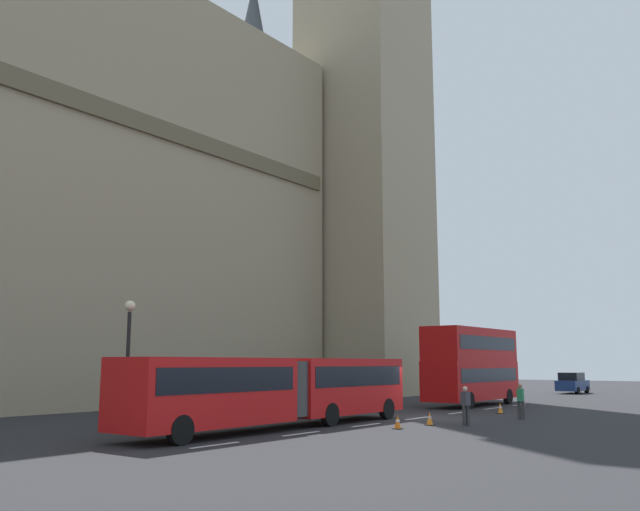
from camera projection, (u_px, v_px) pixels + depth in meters
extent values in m
plane|color=#262628|center=(422.00, 418.00, 33.78)|extent=(160.00, 160.00, 0.00)
cube|color=silver|center=(215.00, 445.00, 22.45)|extent=(2.20, 0.16, 0.01)
cube|color=silver|center=(301.00, 434.00, 26.09)|extent=(2.20, 0.16, 0.01)
cube|color=silver|center=(366.00, 425.00, 29.72)|extent=(2.20, 0.16, 0.01)
cube|color=silver|center=(417.00, 418.00, 33.36)|extent=(2.20, 0.16, 0.01)
cube|color=silver|center=(458.00, 413.00, 37.00)|extent=(2.20, 0.16, 0.01)
cube|color=silver|center=(491.00, 408.00, 40.63)|extent=(2.20, 0.16, 0.01)
cube|color=silver|center=(519.00, 405.00, 44.27)|extent=(2.20, 0.16, 0.01)
cube|color=tan|center=(364.00, 110.00, 62.88)|extent=(9.52, 9.52, 51.86)
cone|color=#383D42|center=(253.00, 15.00, 57.54)|extent=(2.40, 2.40, 6.65)
cube|color=red|center=(339.00, 386.00, 31.77)|extent=(7.55, 2.50, 2.50)
cube|color=black|center=(339.00, 376.00, 31.84)|extent=(6.95, 2.54, 0.90)
cube|color=red|center=(207.00, 392.00, 25.09)|extent=(7.55, 2.50, 2.50)
cube|color=black|center=(208.00, 379.00, 25.16)|extent=(6.95, 2.54, 0.90)
cylinder|color=#3F3F3F|center=(281.00, 388.00, 28.43)|extent=(2.38, 2.38, 2.25)
cylinder|color=black|center=(387.00, 409.00, 32.84)|extent=(1.00, 0.30, 1.00)
cylinder|color=black|center=(330.00, 415.00, 29.13)|extent=(1.00, 0.30, 1.00)
cylinder|color=black|center=(180.00, 430.00, 22.45)|extent=(1.00, 0.30, 1.00)
cube|color=#B20F0F|center=(472.00, 380.00, 43.52)|extent=(9.53, 2.50, 2.40)
cube|color=#1E232D|center=(472.00, 375.00, 43.57)|extent=(8.58, 2.54, 0.84)
cube|color=#B20F0F|center=(471.00, 345.00, 43.87)|extent=(9.34, 2.50, 2.10)
cube|color=#1E232D|center=(471.00, 343.00, 43.89)|extent=(8.58, 2.54, 0.84)
cylinder|color=black|center=(508.00, 396.00, 45.09)|extent=(1.00, 0.30, 1.00)
cylinder|color=black|center=(469.00, 400.00, 40.27)|extent=(1.00, 0.30, 1.00)
cube|color=navy|center=(573.00, 385.00, 60.88)|extent=(4.40, 1.80, 0.90)
cube|color=black|center=(571.00, 376.00, 60.85)|extent=(2.46, 1.66, 0.70)
cylinder|color=black|center=(587.00, 390.00, 61.45)|extent=(0.64, 0.30, 0.64)
cylinder|color=black|center=(577.00, 391.00, 59.23)|extent=(0.64, 0.30, 0.64)
cube|color=black|center=(398.00, 429.00, 27.94)|extent=(0.36, 0.36, 0.03)
cone|color=orange|center=(398.00, 422.00, 27.98)|extent=(0.28, 0.28, 0.55)
cylinder|color=white|center=(398.00, 421.00, 27.99)|extent=(0.17, 0.17, 0.08)
cube|color=black|center=(430.00, 425.00, 29.64)|extent=(0.36, 0.36, 0.03)
cone|color=orange|center=(430.00, 418.00, 29.69)|extent=(0.28, 0.28, 0.55)
cylinder|color=white|center=(430.00, 418.00, 29.69)|extent=(0.17, 0.17, 0.08)
cube|color=black|center=(500.00, 413.00, 36.60)|extent=(0.36, 0.36, 0.03)
cone|color=orange|center=(500.00, 408.00, 36.65)|extent=(0.28, 0.28, 0.55)
cylinder|color=white|center=(500.00, 407.00, 36.65)|extent=(0.17, 0.17, 0.08)
cylinder|color=black|center=(125.00, 427.00, 27.36)|extent=(0.32, 0.32, 0.30)
cylinder|color=black|center=(127.00, 370.00, 27.71)|extent=(0.16, 0.16, 4.80)
sphere|color=beige|center=(130.00, 306.00, 28.13)|extent=(0.44, 0.44, 0.44)
cylinder|color=#333333|center=(464.00, 416.00, 29.49)|extent=(0.16, 0.16, 0.86)
cylinder|color=#333333|center=(468.00, 415.00, 29.58)|extent=(0.16, 0.16, 0.86)
cube|color=#3F3F47|center=(465.00, 399.00, 29.65)|extent=(0.39, 0.47, 0.60)
sphere|color=beige|center=(465.00, 389.00, 29.71)|extent=(0.22, 0.22, 0.22)
cylinder|color=#333333|center=(519.00, 410.00, 33.03)|extent=(0.16, 0.16, 0.86)
cylinder|color=#333333|center=(523.00, 410.00, 32.92)|extent=(0.16, 0.16, 0.86)
cube|color=#267F4C|center=(520.00, 395.00, 33.09)|extent=(0.42, 0.27, 0.60)
sphere|color=#936B4C|center=(520.00, 386.00, 33.15)|extent=(0.22, 0.22, 0.22)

